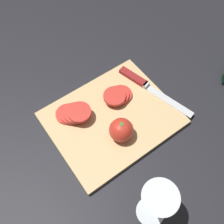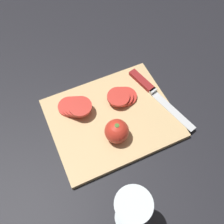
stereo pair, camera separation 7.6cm
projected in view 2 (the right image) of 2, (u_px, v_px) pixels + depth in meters
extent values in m
plane|color=black|center=(107.00, 131.00, 0.78)|extent=(3.00, 3.00, 0.00)
cube|color=tan|center=(112.00, 118.00, 0.79)|extent=(0.36, 0.30, 0.02)
cylinder|color=silver|center=(129.00, 217.00, 0.65)|extent=(0.07, 0.07, 0.00)
cylinder|color=silver|center=(130.00, 215.00, 0.63)|extent=(0.01, 0.01, 0.06)
cone|color=silver|center=(132.00, 209.00, 0.55)|extent=(0.08, 0.08, 0.10)
cone|color=beige|center=(131.00, 212.00, 0.58)|extent=(0.03, 0.03, 0.04)
sphere|color=red|center=(117.00, 131.00, 0.72)|extent=(0.07, 0.07, 0.07)
cylinder|color=#47702D|center=(117.00, 126.00, 0.69)|extent=(0.01, 0.01, 0.01)
cube|color=silver|center=(172.00, 110.00, 0.79)|extent=(0.07, 0.17, 0.00)
cube|color=silver|center=(153.00, 91.00, 0.82)|extent=(0.03, 0.02, 0.01)
cube|color=maroon|center=(142.00, 81.00, 0.84)|extent=(0.05, 0.10, 0.01)
cylinder|color=red|center=(69.00, 107.00, 0.80)|extent=(0.07, 0.07, 0.01)
cylinder|color=red|center=(73.00, 107.00, 0.78)|extent=(0.07, 0.07, 0.01)
cylinder|color=red|center=(77.00, 107.00, 0.77)|extent=(0.07, 0.07, 0.01)
cylinder|color=red|center=(80.00, 107.00, 0.76)|extent=(0.07, 0.07, 0.01)
cylinder|color=red|center=(126.00, 96.00, 0.81)|extent=(0.07, 0.07, 0.01)
cylinder|color=red|center=(122.00, 97.00, 0.80)|extent=(0.07, 0.07, 0.01)
cylinder|color=red|center=(118.00, 97.00, 0.79)|extent=(0.07, 0.07, 0.01)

